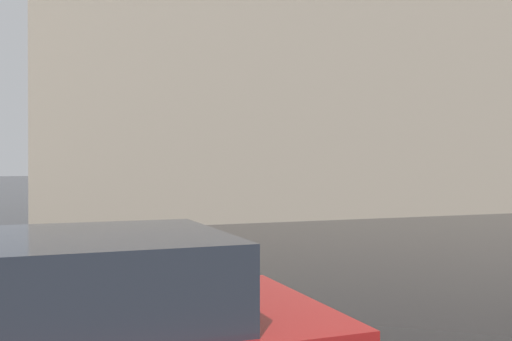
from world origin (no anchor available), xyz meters
The scene contains 0 objects.
Camera 1 is at (-4.57, -5.27, 1.82)m, focal length 40.24 mm.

